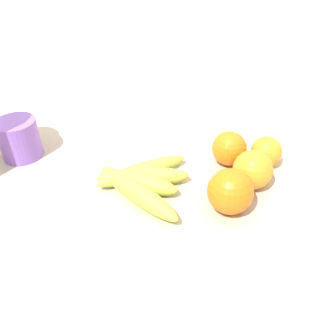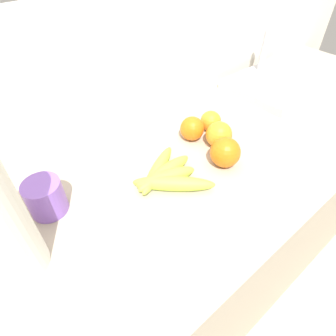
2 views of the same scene
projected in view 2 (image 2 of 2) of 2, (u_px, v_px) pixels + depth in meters
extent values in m
plane|color=beige|center=(201.00, 285.00, 1.48)|extent=(6.00, 6.00, 0.00)
cube|color=#ADA08C|center=(210.00, 235.00, 1.16)|extent=(1.90, 0.61, 0.92)
cube|color=silver|center=(158.00, 159.00, 1.22)|extent=(2.30, 0.06, 1.30)
ellipsoid|color=#AED03F|center=(174.00, 184.00, 0.71)|extent=(0.18, 0.17, 0.04)
ellipsoid|color=#B2C43F|center=(167.00, 178.00, 0.73)|extent=(0.17, 0.09, 0.04)
ellipsoid|color=#B3C13F|center=(165.00, 173.00, 0.74)|extent=(0.18, 0.06, 0.04)
ellipsoid|color=#ACC63F|center=(158.00, 169.00, 0.76)|extent=(0.19, 0.13, 0.03)
sphere|color=orange|center=(219.00, 135.00, 0.83)|extent=(0.08, 0.08, 0.08)
sphere|color=orange|center=(192.00, 129.00, 0.86)|extent=(0.07, 0.07, 0.07)
sphere|color=orange|center=(225.00, 152.00, 0.77)|extent=(0.08, 0.08, 0.08)
sphere|color=orange|center=(211.00, 121.00, 0.90)|extent=(0.07, 0.07, 0.07)
cube|color=#B7BABF|center=(279.00, 82.00, 1.13)|extent=(0.40, 0.29, 0.03)
cylinder|color=#B2B2B7|center=(264.00, 51.00, 1.12)|extent=(0.02, 0.02, 0.16)
cylinder|color=#8056BF|center=(46.00, 197.00, 0.65)|extent=(0.09, 0.09, 0.09)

